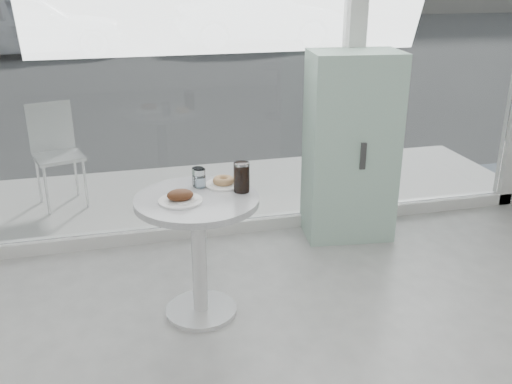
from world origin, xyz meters
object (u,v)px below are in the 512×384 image
object	(u,v)px
patio_chair	(56,148)
main_table	(198,232)
mint_cabinet	(350,147)
car_white	(27,24)
cola_glass	(242,178)
water_tumbler_a	(198,178)
car_silver	(259,17)
plate_donut	(223,182)
water_tumbler_b	(200,179)
plate_fritter	(181,197)

from	to	relation	value
patio_chair	main_table	bearing A→B (deg)	-81.28
mint_cabinet	car_white	world-z (taller)	car_white
cola_glass	main_table	bearing A→B (deg)	-174.65
car_white	cola_glass	size ratio (longest dim) A/B	25.07
water_tumbler_a	cola_glass	xyz separation A→B (m)	(0.23, -0.16, 0.04)
car_silver	car_white	bearing A→B (deg)	95.70
cola_glass	mint_cabinet	bearing A→B (deg)	38.39
plate_donut	car_silver	bearing A→B (deg)	74.48
car_white	water_tumbler_b	distance (m)	12.18
main_table	car_white	xyz separation A→B (m)	(-2.24, 12.12, 0.21)
plate_donut	mint_cabinet	bearing A→B (deg)	31.88
car_white	water_tumbler_b	xyz separation A→B (m)	(2.28, -11.96, 0.06)
car_white	plate_fritter	xyz separation A→B (m)	(2.14, -12.16, 0.03)
main_table	car_silver	xyz separation A→B (m)	(3.66, 12.67, 0.20)
car_white	plate_fritter	world-z (taller)	car_white
main_table	water_tumbler_a	world-z (taller)	water_tumbler_a
main_table	patio_chair	distance (m)	2.19
car_silver	cola_glass	world-z (taller)	car_silver
mint_cabinet	car_silver	size ratio (longest dim) A/B	0.32
water_tumbler_a	cola_glass	world-z (taller)	cola_glass
main_table	water_tumbler_a	bearing A→B (deg)	78.02
mint_cabinet	water_tumbler_b	distance (m)	1.45
car_white	water_tumbler_b	world-z (taller)	car_white
patio_chair	car_white	size ratio (longest dim) A/B	0.20
water_tumbler_b	cola_glass	xyz separation A→B (m)	(0.22, -0.13, 0.04)
water_tumbler_b	plate_donut	bearing A→B (deg)	-2.80
mint_cabinet	cola_glass	xyz separation A→B (m)	(-1.04, -0.83, 0.14)
car_silver	water_tumbler_b	size ratio (longest dim) A/B	40.34
car_white	plate_fritter	bearing A→B (deg)	-175.55
cola_glass	patio_chair	bearing A→B (deg)	121.56
main_table	water_tumbler_a	size ratio (longest dim) A/B	6.72
plate_fritter	cola_glass	xyz separation A→B (m)	(0.37, 0.07, 0.06)
plate_fritter	car_white	bearing A→B (deg)	99.99
mint_cabinet	water_tumbler_b	size ratio (longest dim) A/B	12.75
patio_chair	water_tumbler_b	distance (m)	2.08
main_table	water_tumbler_b	bearing A→B (deg)	73.58
mint_cabinet	plate_fritter	size ratio (longest dim) A/B	5.79
patio_chair	cola_glass	bearing A→B (deg)	-74.86
plate_fritter	plate_donut	size ratio (longest dim) A/B	1.12
main_table	water_tumbler_b	xyz separation A→B (m)	(0.05, 0.16, 0.27)
mint_cabinet	plate_donut	world-z (taller)	mint_cabinet
patio_chair	plate_donut	distance (m)	2.15
mint_cabinet	water_tumbler_a	distance (m)	1.44
cola_glass	car_silver	bearing A→B (deg)	74.98
main_table	plate_donut	world-z (taller)	plate_donut
plate_fritter	water_tumbler_b	xyz separation A→B (m)	(0.14, 0.20, 0.02)
water_tumbler_a	car_silver	bearing A→B (deg)	73.81
patio_chair	plate_donut	bearing A→B (deg)	-75.03
patio_chair	water_tumbler_a	bearing A→B (deg)	-78.11
plate_fritter	patio_chair	bearing A→B (deg)	112.46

